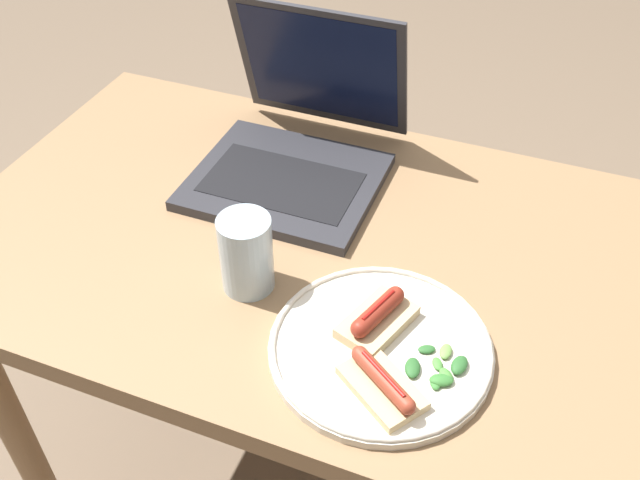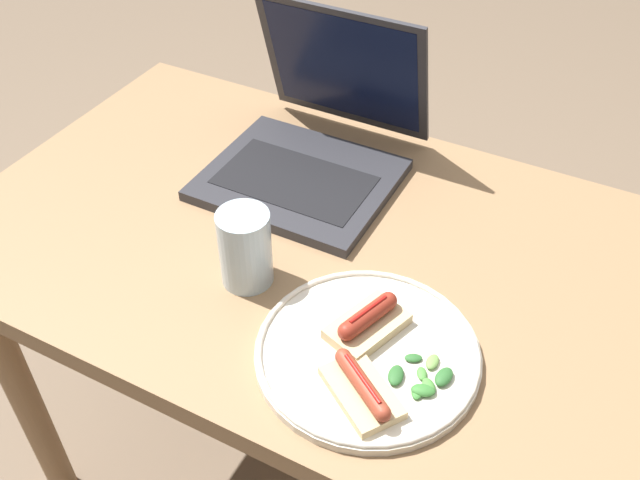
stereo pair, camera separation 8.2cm
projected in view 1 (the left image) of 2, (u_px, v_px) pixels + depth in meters
The scene contains 7 objects.
desk at pixel (316, 285), 1.15m from camera, with size 1.13×0.69×0.70m.
laptop at pixel (296, 148), 1.19m from camera, with size 0.30×0.33×0.26m.
plate at pixel (381, 347), 0.92m from camera, with size 0.29×0.29×0.02m.
sausage_toast_left at pixel (377, 318), 0.93m from camera, with size 0.10×0.12×0.04m.
sausage_toast_middle at pixel (382, 384), 0.85m from camera, with size 0.12×0.11×0.04m.
salad_pile at pixel (439, 368), 0.88m from camera, with size 0.08×0.08×0.01m.
drinking_glass at pixel (246, 254), 0.98m from camera, with size 0.07×0.07×0.12m.
Camera 1 is at (0.30, -0.75, 1.43)m, focal length 40.00 mm.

